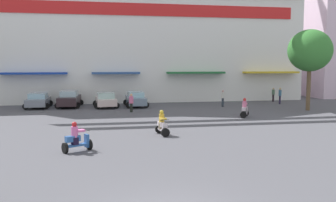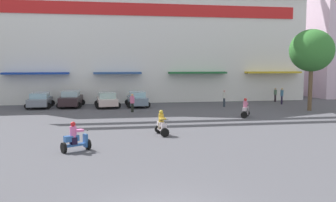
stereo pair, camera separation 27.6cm
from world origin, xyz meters
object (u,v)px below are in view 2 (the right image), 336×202
object	(u,v)px
pedestrian_0	(275,94)
pedestrian_2	(282,95)
parked_car_1	(71,99)
scooter_rider_4	(245,109)
pedestrian_4	(132,102)
scooter_rider_8	(162,125)
parked_car_3	(137,99)
parked_car_0	(40,100)
scooter_rider_0	(75,139)
plaza_tree_1	(312,51)
pedestrian_3	(224,97)
parked_car_2	(107,100)

from	to	relation	value
pedestrian_0	pedestrian_2	world-z (taller)	pedestrian_2
parked_car_1	scooter_rider_4	size ratio (longest dim) A/B	2.91
scooter_rider_4	pedestrian_0	world-z (taller)	pedestrian_0
parked_car_1	pedestrian_4	size ratio (longest dim) A/B	2.75
scooter_rider_8	parked_car_3	bearing A→B (deg)	90.71
parked_car_0	scooter_rider_4	xyz separation A→B (m)	(17.34, -9.62, -0.09)
scooter_rider_8	parked_car_1	bearing A→B (deg)	113.00
scooter_rider_0	plaza_tree_1	bearing A→B (deg)	32.11
scooter_rider_4	pedestrian_4	distance (m)	9.88
parked_car_1	pedestrian_3	world-z (taller)	pedestrian_3
scooter_rider_0	parked_car_3	bearing A→B (deg)	75.87
parked_car_3	pedestrian_2	xyz separation A→B (m)	(15.27, -0.57, 0.26)
parked_car_3	pedestrian_0	size ratio (longest dim) A/B	2.76
pedestrian_0	pedestrian_3	world-z (taller)	pedestrian_3
parked_car_2	pedestrian_3	xyz separation A→B (m)	(11.49, -1.50, 0.22)
parked_car_1	scooter_rider_0	size ratio (longest dim) A/B	3.06
parked_car_1	parked_car_3	xyz separation A→B (m)	(6.50, -0.81, -0.05)
parked_car_1	scooter_rider_4	world-z (taller)	parked_car_1
plaza_tree_1	scooter_rider_4	bearing A→B (deg)	-157.27
pedestrian_3	pedestrian_0	bearing A→B (deg)	27.18
scooter_rider_0	pedestrian_0	distance (m)	28.80
pedestrian_2	pedestrian_3	world-z (taller)	pedestrian_2
parked_car_2	scooter_rider_4	xyz separation A→B (m)	(10.86, -8.69, -0.09)
parked_car_2	scooter_rider_4	world-z (taller)	scooter_rider_4
plaza_tree_1	parked_car_1	distance (m)	23.29
pedestrian_4	scooter_rider_4	bearing A→B (deg)	-28.42
parked_car_3	pedestrian_0	xyz separation A→B (m)	(15.79, 2.01, 0.15)
scooter_rider_0	pedestrian_2	distance (m)	26.66
plaza_tree_1	parked_car_1	size ratio (longest dim) A/B	1.62
parked_car_1	pedestrian_2	xyz separation A→B (m)	(21.77, -1.38, 0.21)
pedestrian_4	pedestrian_3	bearing A→B (deg)	14.98
pedestrian_0	pedestrian_2	distance (m)	2.63
scooter_rider_8	pedestrian_3	size ratio (longest dim) A/B	0.90
scooter_rider_0	pedestrian_0	world-z (taller)	pedestrian_0
plaza_tree_1	parked_car_3	world-z (taller)	plaza_tree_1
parked_car_2	pedestrian_4	bearing A→B (deg)	-61.39
parked_car_0	scooter_rider_8	distance (m)	18.37
scooter_rider_8	pedestrian_2	world-z (taller)	pedestrian_2
parked_car_1	pedestrian_0	world-z (taller)	parked_car_1
pedestrian_2	pedestrian_4	xyz separation A→B (m)	(-16.06, -3.65, -0.08)
scooter_rider_0	pedestrian_3	distance (m)	21.17
parked_car_3	parked_car_2	bearing A→B (deg)	-175.59
parked_car_1	pedestrian_2	world-z (taller)	pedestrian_2
scooter_rider_8	pedestrian_2	size ratio (longest dim) A/B	0.86
plaza_tree_1	scooter_rider_0	world-z (taller)	plaza_tree_1
parked_car_2	pedestrian_2	size ratio (longest dim) A/B	2.25
parked_car_2	plaza_tree_1	bearing A→B (deg)	-16.91
scooter_rider_4	parked_car_2	bearing A→B (deg)	141.34
parked_car_0	pedestrian_3	xyz separation A→B (m)	(17.97, -2.43, 0.23)
parked_car_0	pedestrian_2	world-z (taller)	pedestrian_2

